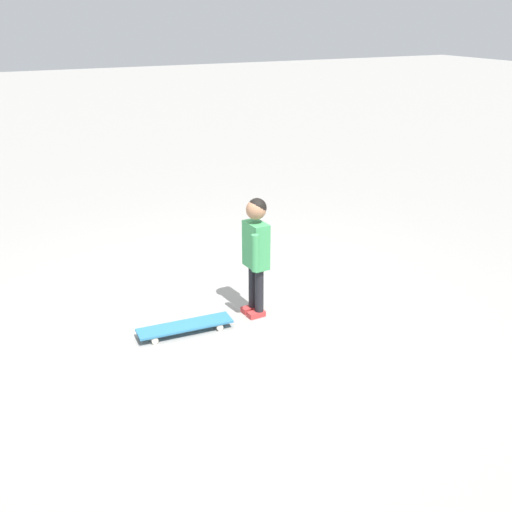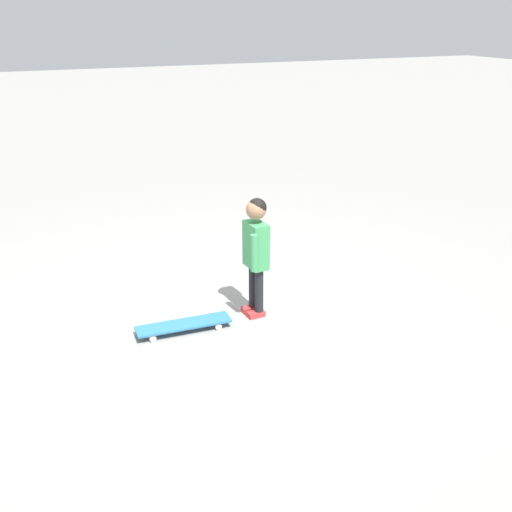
% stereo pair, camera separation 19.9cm
% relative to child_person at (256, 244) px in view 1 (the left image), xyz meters
% --- Properties ---
extents(ground_plane, '(50.00, 50.00, 0.00)m').
position_rel_child_person_xyz_m(ground_plane, '(0.28, -0.04, -0.66)').
color(ground_plane, gray).
extents(child_person, '(0.21, 0.38, 1.06)m').
position_rel_child_person_xyz_m(child_person, '(0.00, 0.00, 0.00)').
color(child_person, black).
rests_on(child_person, ground).
extents(skateboard, '(0.80, 0.23, 0.07)m').
position_rel_child_person_xyz_m(skateboard, '(0.68, 0.05, -0.60)').
color(skateboard, teal).
rests_on(skateboard, ground).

